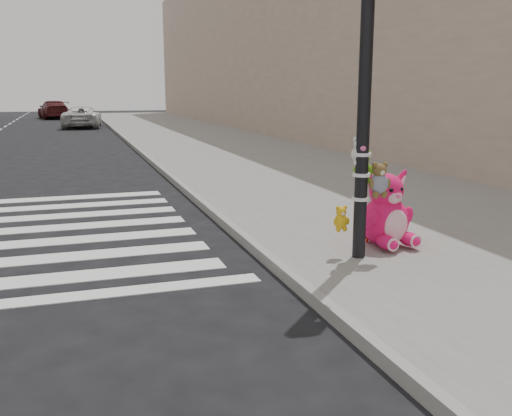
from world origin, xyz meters
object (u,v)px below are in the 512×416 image
object	(u,v)px
signal_pole	(365,126)
red_teddy	(368,234)
pink_bunny	(387,215)
car_white_near	(82,117)

from	to	relation	value
signal_pole	red_teddy	distance (m)	1.70
signal_pole	pink_bunny	world-z (taller)	signal_pole
signal_pole	car_white_near	distance (m)	29.77
pink_bunny	car_white_near	bearing A→B (deg)	87.94
signal_pole	red_teddy	world-z (taller)	signal_pole
signal_pole	car_white_near	bearing A→B (deg)	95.08
signal_pole	car_white_near	size ratio (longest dim) A/B	0.88
signal_pole	pink_bunny	bearing A→B (deg)	31.70
red_teddy	car_white_near	bearing A→B (deg)	89.14
car_white_near	pink_bunny	bearing A→B (deg)	101.56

